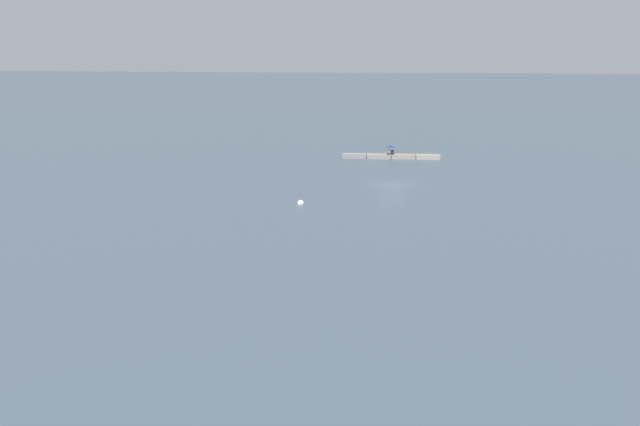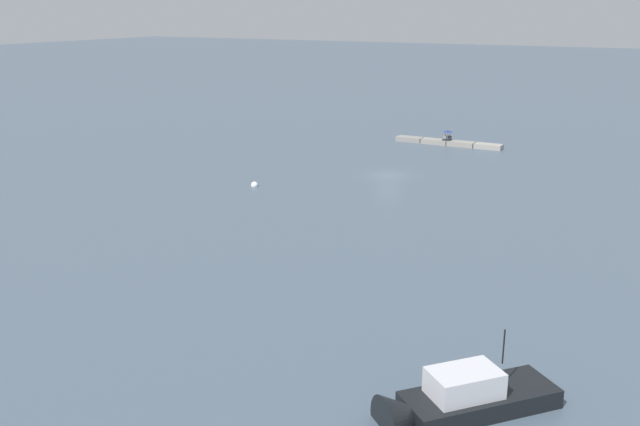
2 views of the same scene
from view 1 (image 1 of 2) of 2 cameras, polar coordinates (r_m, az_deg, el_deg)
The scene contains 6 objects.
ground_plane at distance 80.24m, azimuth 5.77°, elevation 2.17°, with size 500.00×500.00×0.00m, color #475666.
seawall_pier at distance 98.08m, azimuth 5.65°, elevation 4.48°, with size 13.09×1.52×0.57m.
person_seated_dark_left at distance 97.96m, azimuth 5.75°, elevation 4.79°, with size 0.41×0.61×0.73m.
person_seated_grey_right at distance 97.85m, azimuth 5.42°, elevation 4.78°, with size 0.41×0.61×0.73m.
umbrella_open_navy at distance 97.91m, azimuth 5.60°, elevation 5.29°, with size 1.16×1.16×1.26m.
mooring_buoy_near at distance 70.83m, azimuth -1.54°, elevation 0.77°, with size 0.66×0.66×0.66m.
Camera 1 is at (1.33, 78.59, 16.15)m, focal length 40.45 mm.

